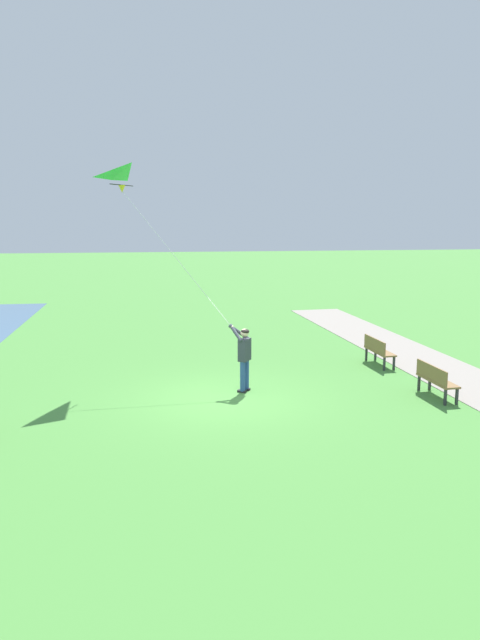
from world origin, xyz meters
name	(u,v)px	position (x,y,z in m)	size (l,w,h in m)	color
ground_plane	(225,399)	(0.00, 0.00, 0.00)	(120.00, 120.00, 0.00)	#4C8E3D
person_kite_flyer	(244,354)	(-0.58, -0.59, 1.05)	(0.62, 0.54, 1.83)	#232328
flying_kite	(131,179)	(2.33, -2.58, 5.70)	(3.21, 2.60, 4.27)	green
park_bench_near_walkway	(378,349)	(-5.20, -2.86, 0.51)	(0.55, 1.53, 0.88)	olive
park_bench_far_walkway	(435,378)	(-5.46, 0.63, 0.51)	(0.55, 1.53, 0.88)	olive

